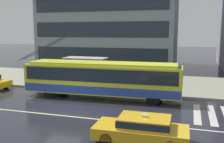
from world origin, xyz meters
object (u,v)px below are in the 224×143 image
Objects in this scene: trolleybus at (102,78)px; bus_shelter at (86,64)px; pedestrian_walking_past at (76,77)px; taxi_oncoming_far at (142,128)px; pedestrian_approaching_curb at (86,66)px; pedestrian_at_shelter at (114,68)px.

bus_shelter is (-2.89, 3.76, 0.58)m from trolleybus.
pedestrian_walking_past is at bearing 145.15° from trolleybus.
taxi_oncoming_far is at bearing -58.72° from trolleybus.
trolleybus is 6.54× the size of pedestrian_approaching_curb.
pedestrian_walking_past is at bearing 128.84° from taxi_oncoming_far.
pedestrian_approaching_curb is at bearing 126.15° from trolleybus.
taxi_oncoming_far is 2.17× the size of pedestrian_approaching_curb.
pedestrian_approaching_curb is (-0.41, 0.75, -0.34)m from bus_shelter.
pedestrian_walking_past is (-3.11, -2.06, -0.64)m from pedestrian_at_shelter.
taxi_oncoming_far is at bearing -51.16° from pedestrian_walking_past.
trolleybus is 6.72× the size of pedestrian_at_shelter.
pedestrian_approaching_curb reaches higher than pedestrian_at_shelter.
pedestrian_at_shelter is at bearing 33.60° from pedestrian_walking_past.
pedestrian_approaching_curb is (-7.88, 12.06, 1.11)m from taxi_oncoming_far.
trolleybus is at bearing 121.28° from taxi_oncoming_far.
trolleybus is 8.13× the size of pedestrian_walking_past.
bus_shelter is at bearing 70.37° from pedestrian_walking_past.
pedestrian_walking_past is (-0.09, -2.16, -0.70)m from pedestrian_approaching_curb.
pedestrian_at_shelter is at bearing 112.13° from taxi_oncoming_far.
pedestrian_approaching_curb reaches higher than taxi_oncoming_far.
trolleybus is 4.78m from bus_shelter.
bus_shelter reaches higher than pedestrian_walking_past.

